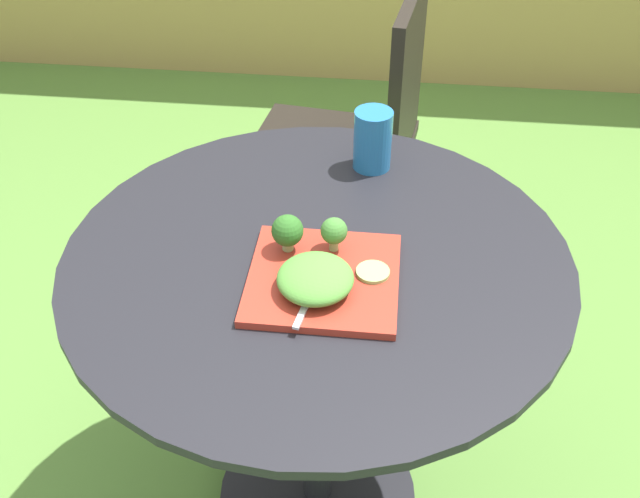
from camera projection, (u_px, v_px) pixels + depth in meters
name	position (u px, v px, depth m)	size (l,w,h in m)	color
patio_table	(317.00, 364.00, 1.45)	(0.87, 0.87, 0.73)	black
patio_chair	(362.00, 129.00, 2.02)	(0.49, 0.49, 0.90)	black
salad_plate	(323.00, 279.00, 1.22)	(0.24, 0.24, 0.01)	#AD3323
drinking_glass	(373.00, 143.00, 1.46)	(0.07, 0.07, 0.12)	#236BA8
fork	(314.00, 289.00, 1.19)	(0.04, 0.15, 0.00)	silver
lettuce_mound	(315.00, 278.00, 1.18)	(0.12, 0.13, 0.04)	#519338
broccoli_floret_0	(334.00, 230.00, 1.25)	(0.05, 0.05, 0.06)	#99B770
broccoli_floret_1	(287.00, 231.00, 1.25)	(0.05, 0.05, 0.07)	#99B770
cucumber_slice_0	(373.00, 272.00, 1.22)	(0.05, 0.05, 0.01)	#8EB766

